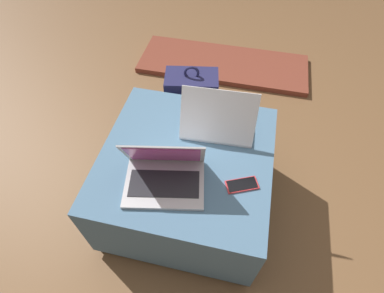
% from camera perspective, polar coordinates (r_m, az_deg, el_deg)
% --- Properties ---
extents(ground_plane, '(14.00, 14.00, 0.00)m').
position_cam_1_polar(ground_plane, '(1.80, -0.89, -10.44)').
color(ground_plane, brown).
extents(ottoman, '(0.81, 0.80, 0.46)m').
position_cam_1_polar(ottoman, '(1.60, -1.00, -6.56)').
color(ottoman, '#2A3D4E').
rests_on(ottoman, ground_plane).
extents(laptop_near, '(0.38, 0.31, 0.24)m').
position_cam_1_polar(laptop_near, '(1.29, -5.29, -5.14)').
color(laptop_near, '#B7B7BC').
rests_on(laptop_near, ottoman).
extents(laptop_far, '(0.36, 0.28, 0.25)m').
position_cam_1_polar(laptop_far, '(1.48, 4.99, 4.87)').
color(laptop_far, silver).
rests_on(laptop_far, ottoman).
extents(cell_phone, '(0.15, 0.12, 0.01)m').
position_cam_1_polar(cell_phone, '(1.33, 9.49, -7.20)').
color(cell_phone, red).
rests_on(cell_phone, ottoman).
extents(backpack, '(0.34, 0.28, 0.55)m').
position_cam_1_polar(backpack, '(1.96, -0.06, 7.79)').
color(backpack, '#23234C').
rests_on(backpack, ground_plane).
extents(fireplace_hearth, '(1.40, 0.50, 0.04)m').
position_cam_1_polar(fireplace_hearth, '(2.66, 5.93, 15.38)').
color(fireplace_hearth, brown).
rests_on(fireplace_hearth, ground_plane).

